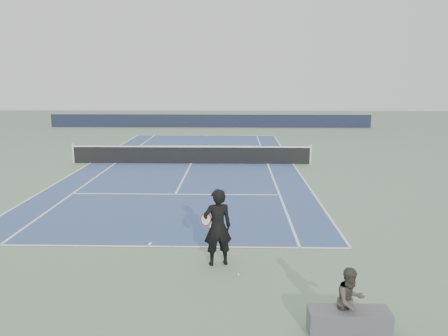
{
  "coord_description": "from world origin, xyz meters",
  "views": [
    {
      "loc": [
        2.33,
        -23.05,
        4.5
      ],
      "look_at": [
        1.93,
        -6.48,
        1.1
      ],
      "focal_mm": 35.0,
      "sensor_mm": 36.0,
      "label": 1
    }
  ],
  "objects_px": {
    "spectator_bench": "(349,311)",
    "tennis_net": "(191,154)",
    "tennis_player": "(218,227)",
    "tennis_ball": "(238,275)"
  },
  "relations": [
    {
      "from": "tennis_net",
      "to": "spectator_bench",
      "type": "distance_m",
      "value": 16.5
    },
    {
      "from": "tennis_ball",
      "to": "spectator_bench",
      "type": "xyz_separation_m",
      "value": [
        1.96,
        -2.29,
        0.41
      ]
    },
    {
      "from": "tennis_net",
      "to": "tennis_ball",
      "type": "bearing_deg",
      "value": -79.88
    },
    {
      "from": "tennis_player",
      "to": "tennis_ball",
      "type": "relative_size",
      "value": 31.13
    },
    {
      "from": "tennis_player",
      "to": "tennis_ball",
      "type": "xyz_separation_m",
      "value": [
        0.51,
        -0.64,
        -0.93
      ]
    },
    {
      "from": "tennis_ball",
      "to": "spectator_bench",
      "type": "height_order",
      "value": "spectator_bench"
    },
    {
      "from": "tennis_player",
      "to": "spectator_bench",
      "type": "height_order",
      "value": "tennis_player"
    },
    {
      "from": "tennis_net",
      "to": "spectator_bench",
      "type": "height_order",
      "value": "spectator_bench"
    },
    {
      "from": "spectator_bench",
      "to": "tennis_net",
      "type": "bearing_deg",
      "value": 105.43
    },
    {
      "from": "tennis_player",
      "to": "spectator_bench",
      "type": "distance_m",
      "value": 3.87
    }
  ]
}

